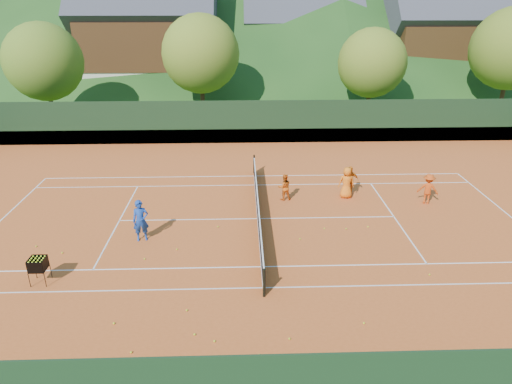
{
  "coord_description": "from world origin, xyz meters",
  "views": [
    {
      "loc": [
        -0.7,
        -18.99,
        9.54
      ],
      "look_at": [
        -0.09,
        0.0,
        1.37
      ],
      "focal_mm": 32.0,
      "sensor_mm": 36.0,
      "label": 1
    }
  ],
  "objects_px": {
    "student_b": "(350,180)",
    "student_c": "(347,183)",
    "coach": "(141,221)",
    "chalet_left": "(149,38)",
    "student_a": "(284,187)",
    "student_d": "(428,189)",
    "tennis_net": "(258,209)",
    "chalet_mid": "(301,41)",
    "ball_hopper": "(38,265)",
    "chalet_right": "(440,41)"
  },
  "relations": [
    {
      "from": "student_a",
      "to": "chalet_left",
      "type": "relative_size",
      "value": 0.1
    },
    {
      "from": "student_c",
      "to": "student_a",
      "type": "bearing_deg",
      "value": 6.11
    },
    {
      "from": "student_b",
      "to": "student_c",
      "type": "xyz_separation_m",
      "value": [
        -0.3,
        -0.51,
        0.07
      ]
    },
    {
      "from": "student_b",
      "to": "chalet_left",
      "type": "relative_size",
      "value": 0.11
    },
    {
      "from": "tennis_net",
      "to": "chalet_mid",
      "type": "relative_size",
      "value": 0.95
    },
    {
      "from": "ball_hopper",
      "to": "chalet_right",
      "type": "relative_size",
      "value": 0.08
    },
    {
      "from": "student_b",
      "to": "student_d",
      "type": "distance_m",
      "value": 3.82
    },
    {
      "from": "student_a",
      "to": "chalet_mid",
      "type": "bearing_deg",
      "value": -106.38
    },
    {
      "from": "student_a",
      "to": "student_b",
      "type": "bearing_deg",
      "value": -177.33
    },
    {
      "from": "tennis_net",
      "to": "student_d",
      "type": "bearing_deg",
      "value": 9.89
    },
    {
      "from": "coach",
      "to": "student_a",
      "type": "height_order",
      "value": "coach"
    },
    {
      "from": "student_a",
      "to": "student_b",
      "type": "relative_size",
      "value": 0.91
    },
    {
      "from": "chalet_left",
      "to": "chalet_mid",
      "type": "xyz_separation_m",
      "value": [
        16.0,
        4.0,
        -0.66
      ]
    },
    {
      "from": "coach",
      "to": "ball_hopper",
      "type": "relative_size",
      "value": 1.81
    },
    {
      "from": "tennis_net",
      "to": "ball_hopper",
      "type": "xyz_separation_m",
      "value": [
        -8.01,
        -4.89,
        0.25
      ]
    },
    {
      "from": "ball_hopper",
      "to": "chalet_left",
      "type": "distance_m",
      "value": 35.28
    },
    {
      "from": "student_c",
      "to": "chalet_left",
      "type": "height_order",
      "value": "chalet_left"
    },
    {
      "from": "chalet_mid",
      "to": "chalet_right",
      "type": "bearing_deg",
      "value": -15.95
    },
    {
      "from": "student_d",
      "to": "chalet_mid",
      "type": "distance_m",
      "value": 32.88
    },
    {
      "from": "coach",
      "to": "student_a",
      "type": "distance_m",
      "value": 7.52
    },
    {
      "from": "chalet_mid",
      "to": "chalet_left",
      "type": "bearing_deg",
      "value": -165.96
    },
    {
      "from": "chalet_mid",
      "to": "student_c",
      "type": "bearing_deg",
      "value": -92.54
    },
    {
      "from": "student_b",
      "to": "student_c",
      "type": "bearing_deg",
      "value": 59.08
    },
    {
      "from": "chalet_left",
      "to": "chalet_right",
      "type": "xyz_separation_m",
      "value": [
        30.0,
        0.0,
        -0.39
      ]
    },
    {
      "from": "coach",
      "to": "chalet_left",
      "type": "xyz_separation_m",
      "value": [
        -5.03,
        31.84,
        4.72
      ]
    },
    {
      "from": "tennis_net",
      "to": "ball_hopper",
      "type": "distance_m",
      "value": 9.39
    },
    {
      "from": "chalet_mid",
      "to": "student_b",
      "type": "bearing_deg",
      "value": -92.03
    },
    {
      "from": "student_a",
      "to": "student_d",
      "type": "distance_m",
      "value": 7.09
    },
    {
      "from": "student_b",
      "to": "student_d",
      "type": "xyz_separation_m",
      "value": [
        3.58,
        -1.32,
        0.02
      ]
    },
    {
      "from": "chalet_left",
      "to": "chalet_mid",
      "type": "relative_size",
      "value": 1.09
    },
    {
      "from": "student_d",
      "to": "student_a",
      "type": "bearing_deg",
      "value": 15.87
    },
    {
      "from": "ball_hopper",
      "to": "chalet_left",
      "type": "xyz_separation_m",
      "value": [
        -1.99,
        34.88,
        4.88
      ]
    },
    {
      "from": "student_c",
      "to": "chalet_left",
      "type": "bearing_deg",
      "value": -59.02
    },
    {
      "from": "chalet_right",
      "to": "student_a",
      "type": "bearing_deg",
      "value": -123.7
    },
    {
      "from": "student_a",
      "to": "chalet_right",
      "type": "xyz_separation_m",
      "value": [
        18.58,
        27.87,
        4.56
      ]
    },
    {
      "from": "student_b",
      "to": "chalet_right",
      "type": "relative_size",
      "value": 0.13
    },
    {
      "from": "coach",
      "to": "student_d",
      "type": "height_order",
      "value": "coach"
    },
    {
      "from": "student_c",
      "to": "student_b",
      "type": "bearing_deg",
      "value": -117.49
    },
    {
      "from": "coach",
      "to": "student_d",
      "type": "relative_size",
      "value": 1.17
    },
    {
      "from": "coach",
      "to": "tennis_net",
      "type": "xyz_separation_m",
      "value": [
        4.97,
        1.84,
        -0.41
      ]
    },
    {
      "from": "student_b",
      "to": "ball_hopper",
      "type": "height_order",
      "value": "student_b"
    },
    {
      "from": "student_b",
      "to": "chalet_left",
      "type": "height_order",
      "value": "chalet_left"
    },
    {
      "from": "student_c",
      "to": "chalet_left",
      "type": "distance_m",
      "value": 31.68
    },
    {
      "from": "student_c",
      "to": "ball_hopper",
      "type": "relative_size",
      "value": 1.64
    },
    {
      "from": "student_a",
      "to": "student_d",
      "type": "bearing_deg",
      "value": 166.5
    },
    {
      "from": "student_d",
      "to": "chalet_mid",
      "type": "bearing_deg",
      "value": -64.48
    },
    {
      "from": "student_b",
      "to": "chalet_mid",
      "type": "bearing_deg",
      "value": -92.25
    },
    {
      "from": "student_c",
      "to": "tennis_net",
      "type": "xyz_separation_m",
      "value": [
        -4.59,
        -2.29,
        -0.32
      ]
    },
    {
      "from": "ball_hopper",
      "to": "coach",
      "type": "bearing_deg",
      "value": 45.06
    },
    {
      "from": "tennis_net",
      "to": "chalet_mid",
      "type": "bearing_deg",
      "value": 79.99
    }
  ]
}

